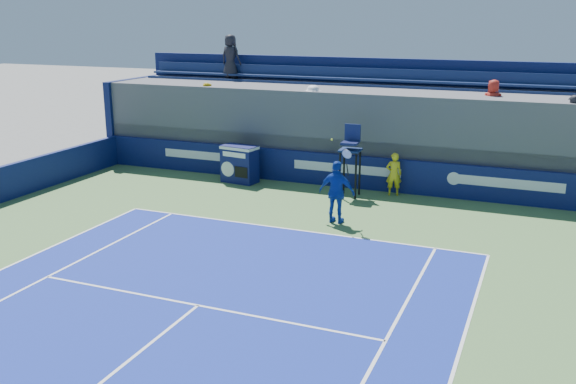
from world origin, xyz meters
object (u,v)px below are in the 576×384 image
at_px(umpire_chair, 350,153).
at_px(tennis_player, 337,192).
at_px(ball_person, 394,174).
at_px(match_clock, 240,163).

xyz_separation_m(umpire_chair, tennis_player, (0.51, -3.01, -0.56)).
relative_size(umpire_chair, tennis_player, 0.96).
bearing_deg(tennis_player, umpire_chair, 99.65).
xyz_separation_m(ball_person, umpire_chair, (-1.37, -0.65, 0.76)).
bearing_deg(match_clock, tennis_player, -33.91).
distance_m(ball_person, tennis_player, 3.77).
distance_m(match_clock, tennis_player, 5.86).
bearing_deg(ball_person, match_clock, -14.96).
height_order(ball_person, match_clock, ball_person).
distance_m(match_clock, umpire_chair, 4.43).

